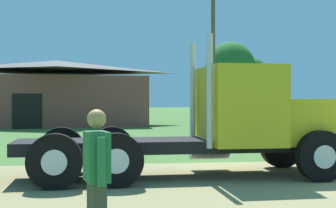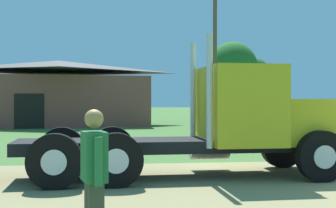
{
  "view_description": "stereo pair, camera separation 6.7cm",
  "coord_description": "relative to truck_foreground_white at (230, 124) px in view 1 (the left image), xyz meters",
  "views": [
    {
      "loc": [
        -6.85,
        -10.38,
        1.84
      ],
      "look_at": [
        -5.53,
        0.48,
        1.73
      ],
      "focal_mm": 50.75,
      "sensor_mm": 36.0,
      "label": 1
    },
    {
      "loc": [
        -6.78,
        -10.39,
        1.84
      ],
      "look_at": [
        -5.53,
        0.48,
        1.73
      ],
      "focal_mm": 50.75,
      "sensor_mm": 36.0,
      "label": 2
    }
  ],
  "objects": [
    {
      "name": "tree_right",
      "position": [
        12.3,
        38.73,
        3.21
      ],
      "size": [
        3.48,
        3.48,
        6.41
      ],
      "color": "#513823",
      "rests_on": "ground_plane"
    },
    {
      "name": "truck_foreground_white",
      "position": [
        0.0,
        0.0,
        0.0
      ],
      "size": [
        7.88,
        2.86,
        3.29
      ],
      "color": "black",
      "rests_on": "ground_plane"
    },
    {
      "name": "shed_building",
      "position": [
        -6.75,
        23.44,
        0.98
      ],
      "size": [
        13.52,
        9.76,
        4.63
      ],
      "color": "brown",
      "rests_on": "ground_plane"
    },
    {
      "name": "visitor_standing_near",
      "position": [
        -3.04,
        -5.39,
        -0.32
      ],
      "size": [
        0.35,
        0.61,
        1.72
      ],
      "color": "#33723F",
      "rests_on": "ground_plane"
    },
    {
      "name": "utility_pole_near",
      "position": [
        3.66,
        18.62,
        3.54
      ],
      "size": [
        1.83,
        1.46,
        9.06
      ],
      "color": "brown",
      "rests_on": "ground_plane"
    },
    {
      "name": "visitor_far_side",
      "position": [
        3.74,
        3.16,
        -0.36
      ],
      "size": [
        0.48,
        0.49,
        1.65
      ],
      "color": "#2D2D33",
      "rests_on": "ground_plane"
    },
    {
      "name": "tree_left",
      "position": [
        -8.32,
        39.99,
        2.68
      ],
      "size": [
        3.3,
        3.3,
        5.78
      ],
      "color": "#513823",
      "rests_on": "ground_plane"
    },
    {
      "name": "tree_mid",
      "position": [
        9.29,
        36.07,
        3.64
      ],
      "size": [
        5.13,
        5.13,
        7.72
      ],
      "color": "#513823",
      "rests_on": "ground_plane"
    }
  ]
}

